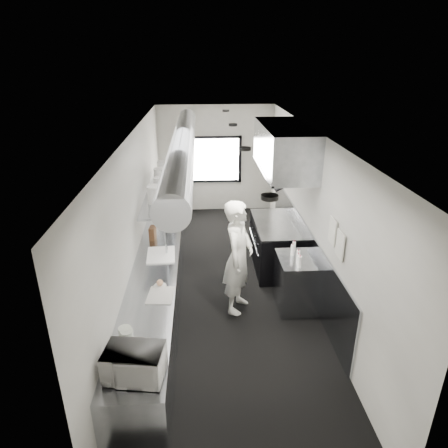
{
  "coord_description": "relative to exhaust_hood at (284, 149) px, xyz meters",
  "views": [
    {
      "loc": [
        -0.41,
        -6.34,
        3.94
      ],
      "look_at": [
        -0.04,
        -0.2,
        1.33
      ],
      "focal_mm": 32.01,
      "sensor_mm": 36.0,
      "label": 1
    }
  ],
  "objects": [
    {
      "name": "floor",
      "position": [
        -1.1,
        -0.7,
        -2.39
      ],
      "size": [
        3.0,
        8.0,
        0.01
      ],
      "primitive_type": "cube",
      "color": "black",
      "rests_on": "ground"
    },
    {
      "name": "ceiling",
      "position": [
        -1.1,
        -0.7,
        0.41
      ],
      "size": [
        3.0,
        8.0,
        0.01
      ],
      "primitive_type": "cube",
      "color": "silver",
      "rests_on": "wall_back"
    },
    {
      "name": "wall_back",
      "position": [
        -1.1,
        3.3,
        -0.99
      ],
      "size": [
        3.0,
        0.02,
        2.8
      ],
      "primitive_type": "cube",
      "color": "beige",
      "rests_on": "floor"
    },
    {
      "name": "wall_front",
      "position": [
        -1.1,
        -4.7,
        -0.99
      ],
      "size": [
        3.0,
        0.02,
        2.8
      ],
      "primitive_type": "cube",
      "color": "beige",
      "rests_on": "floor"
    },
    {
      "name": "wall_left",
      "position": [
        -2.6,
        -0.7,
        -0.99
      ],
      "size": [
        0.02,
        8.0,
        2.8
      ],
      "primitive_type": "cube",
      "color": "beige",
      "rests_on": "floor"
    },
    {
      "name": "wall_right",
      "position": [
        0.4,
        -0.7,
        -0.99
      ],
      "size": [
        0.02,
        8.0,
        2.8
      ],
      "primitive_type": "cube",
      "color": "beige",
      "rests_on": "floor"
    },
    {
      "name": "wall_cladding",
      "position": [
        0.38,
        -0.4,
        -1.84
      ],
      "size": [
        0.03,
        5.5,
        1.1
      ],
      "primitive_type": "cube",
      "color": "gray",
      "rests_on": "wall_right"
    },
    {
      "name": "hvac_duct",
      "position": [
        -1.8,
        -0.3,
        0.16
      ],
      "size": [
        0.4,
        6.4,
        0.4
      ],
      "primitive_type": "cylinder",
      "rotation": [
        1.57,
        0.0,
        0.0
      ],
      "color": "#989AA0",
      "rests_on": "ceiling"
    },
    {
      "name": "service_window",
      "position": [
        -1.1,
        3.26,
        -0.99
      ],
      "size": [
        1.36,
        0.05,
        1.25
      ],
      "color": "white",
      "rests_on": "wall_back"
    },
    {
      "name": "exhaust_hood",
      "position": [
        0.0,
        0.0,
        0.0
      ],
      "size": [
        0.81,
        2.2,
        0.88
      ],
      "color": "gray",
      "rests_on": "ceiling"
    },
    {
      "name": "prep_counter",
      "position": [
        -2.25,
        -1.2,
        -1.94
      ],
      "size": [
        0.7,
        6.0,
        0.9
      ],
      "primitive_type": "cube",
      "color": "gray",
      "rests_on": "floor"
    },
    {
      "name": "pass_shelf",
      "position": [
        -2.29,
        0.3,
        -0.86
      ],
      "size": [
        0.45,
        3.0,
        0.68
      ],
      "color": "gray",
      "rests_on": "prep_counter"
    },
    {
      "name": "range",
      "position": [
        -0.06,
        0.0,
        -1.92
      ],
      "size": [
        0.88,
        1.6,
        0.94
      ],
      "color": "black",
      "rests_on": "floor"
    },
    {
      "name": "bottle_station",
      "position": [
        0.05,
        -1.4,
        -1.94
      ],
      "size": [
        0.65,
        0.8,
        0.9
      ],
      "primitive_type": "cube",
      "color": "gray",
      "rests_on": "floor"
    },
    {
      "name": "far_work_table",
      "position": [
        -2.25,
        2.5,
        -1.94
      ],
      "size": [
        0.7,
        1.2,
        0.9
      ],
      "primitive_type": "cube",
      "color": "gray",
      "rests_on": "floor"
    },
    {
      "name": "notice_sheet_a",
      "position": [
        0.37,
        -1.9,
        -0.79
      ],
      "size": [
        0.02,
        0.28,
        0.38
      ],
      "primitive_type": "cube",
      "color": "beige",
      "rests_on": "wall_right"
    },
    {
      "name": "notice_sheet_b",
      "position": [
        0.37,
        -2.25,
        -0.84
      ],
      "size": [
        0.02,
        0.28,
        0.38
      ],
      "primitive_type": "cube",
      "color": "beige",
      "rests_on": "wall_right"
    },
    {
      "name": "line_cook",
      "position": [
        -0.93,
        -1.4,
        -1.43
      ],
      "size": [
        0.69,
        0.82,
        1.91
      ],
      "primitive_type": "imported",
      "rotation": [
        0.0,
        0.0,
        1.18
      ],
      "color": "silver",
      "rests_on": "floor"
    },
    {
      "name": "microwave",
      "position": [
        -2.22,
        -3.83,
        -1.33
      ],
      "size": [
        0.6,
        0.49,
        0.33
      ],
      "primitive_type": "imported",
      "rotation": [
        0.0,
        0.0,
        -0.14
      ],
      "color": "silver",
      "rests_on": "prep_counter"
    },
    {
      "name": "deli_tub_a",
      "position": [
        -2.43,
        -3.17,
        -1.44
      ],
      "size": [
        0.15,
        0.15,
        0.11
      ],
      "primitive_type": "cylinder",
      "rotation": [
        0.0,
        0.0,
        0.01
      ],
      "color": "#B5BDAE",
      "rests_on": "prep_counter"
    },
    {
      "name": "deli_tub_b",
      "position": [
        -2.4,
        -3.23,
        -1.44
      ],
      "size": [
        0.2,
        0.2,
        0.11
      ],
      "primitive_type": "cylinder",
      "rotation": [
        0.0,
        0.0,
        -0.43
      ],
      "color": "#B5BDAE",
      "rests_on": "prep_counter"
    },
    {
      "name": "newspaper",
      "position": [
        -2.09,
        -2.35,
        -1.48
      ],
      "size": [
        0.39,
        0.47,
        0.01
      ],
      "primitive_type": "cube",
      "rotation": [
        0.0,
        0.0,
        -0.09
      ],
      "color": "silver",
      "rests_on": "prep_counter"
    },
    {
      "name": "small_plate",
      "position": [
        -2.12,
        -2.11,
        -1.48
      ],
      "size": [
        0.23,
        0.23,
        0.02
      ],
      "primitive_type": "cylinder",
      "rotation": [
        0.0,
        0.0,
        0.36
      ],
      "color": "silver",
      "rests_on": "prep_counter"
    },
    {
      "name": "pastry",
      "position": [
        -2.12,
        -2.11,
        -1.43
      ],
      "size": [
        0.09,
        0.09,
        0.09
      ],
      "primitive_type": "sphere",
      "color": "tan",
      "rests_on": "small_plate"
    },
    {
      "name": "cutting_board",
      "position": [
        -2.19,
        -1.15,
        -1.48
      ],
      "size": [
        0.48,
        0.62,
        0.02
      ],
      "primitive_type": "cube",
      "rotation": [
        0.0,
        0.0,
        0.06
      ],
      "color": "white",
      "rests_on": "prep_counter"
    },
    {
      "name": "knife_block",
      "position": [
        -2.39,
        -0.49,
        -1.38
      ],
      "size": [
        0.12,
        0.22,
        0.23
      ],
      "primitive_type": "cube",
      "rotation": [
        0.0,
        0.0,
        -0.1
      ],
      "color": "brown",
      "rests_on": "prep_counter"
    },
    {
      "name": "plate_stack_a",
      "position": [
        -2.3,
        -0.46,
        -0.67
      ],
      "size": [
        0.26,
        0.26,
        0.3
      ],
      "primitive_type": "cylinder",
      "rotation": [
        0.0,
        0.0,
        0.01
      ],
      "color": "silver",
      "rests_on": "pass_shelf"
    },
    {
      "name": "plate_stack_b",
      "position": [
        -2.27,
        0.15,
        -0.68
      ],
      "size": [
        0.26,
        0.26,
        0.28
      ],
      "primitive_type": "cylinder",
      "rotation": [
        0.0,
        0.0,
        -0.23
      ],
      "color": "silver",
      "rests_on": "pass_shelf"
    },
    {
      "name": "plate_stack_c",
      "position": [
        -2.28,
        0.48,
        -0.64
      ],
      "size": [
        0.32,
        0.32,
        0.36
      ],
      "primitive_type": "cylinder",
      "rotation": [
        0.0,
        0.0,
        -0.34
      ],
      "color": "silver",
      "rests_on": "pass_shelf"
    },
    {
      "name": "plate_stack_d",
      "position": [
        -2.29,
        1.12,
        -0.65
      ],
      "size": [
        0.28,
        0.28,
        0.34
      ],
      "primitive_type": "cylinder",
      "rotation": [
        0.0,
        0.0,
        -0.34
      ],
      "color": "silver",
      "rests_on": "pass_shelf"
    },
    {
      "name": "squeeze_bottle_a",
      "position": [
        -0.01,
        -1.69,
        -1.39
      ],
      "size": [
        0.08,
        0.08,
        0.19
      ],
      "primitive_type": "cylinder",
      "rotation": [
        0.0,
        0.0,
        -0.25
      ],
      "color": "white",
      "rests_on": "bottle_station"
    },
    {
      "name": "squeeze_bottle_b",
      "position": [
        -0.01,
        -1.58,
        -1.4
      ],
      "size": [
        0.08,
        0.08,
        0.17
      ],
      "primitive_type": "cylinder",
      "rotation": [
        0.0,
        0.0,
        0.4
      ],
      "color": "white",
      "rests_on": "bottle_station"
    },
    {
      "name": "squeeze_bottle_c",
      "position": [
        0.03,
        -1.45,
        -1.41
      ],
      "size": [
        0.07,
        0.07,
        0.17
      ],
      "primitive_type": "cylinder",
      "rotation": [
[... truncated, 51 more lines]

